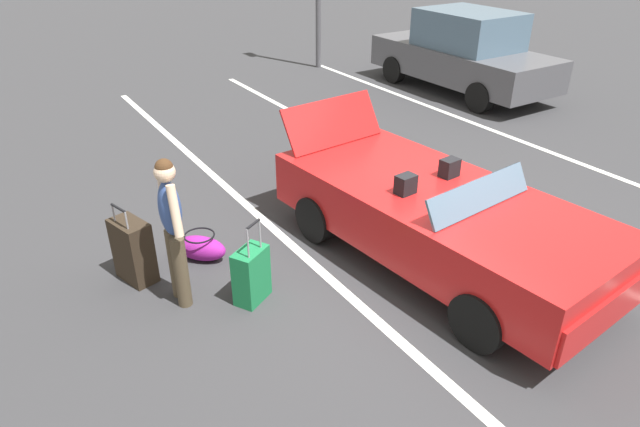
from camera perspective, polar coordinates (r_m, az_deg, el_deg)
name	(u,v)px	position (r m, az deg, el deg)	size (l,w,h in m)	color
ground_plane	(433,260)	(6.88, 11.55, -4.73)	(80.00, 80.00, 0.00)	#333335
lot_line_near	(347,294)	(6.18, 2.79, -8.31)	(18.00, 0.12, 0.01)	silver
lot_line_mid	(512,228)	(7.83, 19.20, -1.47)	(18.00, 0.12, 0.01)	silver
lot_line_far	(629,182)	(9.94, 29.23, 2.84)	(18.00, 0.12, 0.01)	silver
convertible_car	(451,224)	(6.47, 13.35, -1.07)	(4.35, 2.14, 1.50)	red
suitcase_large_black	(134,251)	(6.57, -18.64, -3.65)	(0.54, 0.41, 0.96)	#2D2319
suitcase_medium_bright	(251,275)	(5.98, -7.11, -6.31)	(0.41, 0.47, 0.97)	#19723F
duffel_bag	(201,248)	(6.83, -12.18, -3.45)	(0.68, 0.65, 0.34)	#991E8C
traveler_person	(172,225)	(5.79, -14.97, -1.14)	(0.61, 0.24, 1.65)	#4C3F2D
parked_sedan_near	(464,53)	(13.63, 14.57, 15.72)	(4.51, 1.89, 1.82)	#4C4C51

